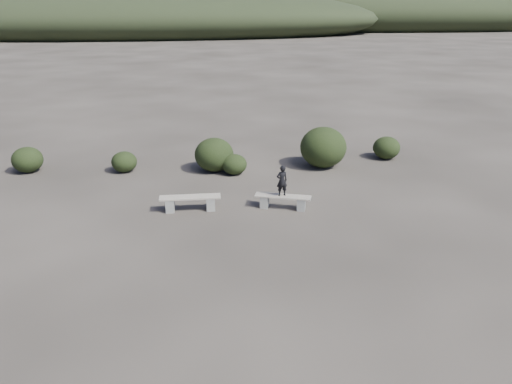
{
  "coord_description": "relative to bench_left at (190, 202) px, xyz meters",
  "views": [
    {
      "loc": [
        -0.44,
        -9.87,
        6.31
      ],
      "look_at": [
        0.45,
        3.5,
        1.1
      ],
      "focal_mm": 35.0,
      "sensor_mm": 36.0,
      "label": 1
    }
  ],
  "objects": [
    {
      "name": "shrub_e",
      "position": [
        7.92,
        5.02,
        0.18
      ],
      "size": [
        1.13,
        1.13,
        0.94
      ],
      "primitive_type": "ellipsoid",
      "color": "black",
      "rests_on": "ground"
    },
    {
      "name": "shrub_a",
      "position": [
        -2.77,
        4.02,
        0.11
      ],
      "size": [
        0.98,
        0.98,
        0.8
      ],
      "primitive_type": "ellipsoid",
      "color": "black",
      "rests_on": "ground"
    },
    {
      "name": "bench_left",
      "position": [
        0.0,
        0.0,
        0.0
      ],
      "size": [
        1.94,
        0.49,
        0.48
      ],
      "rotation": [
        0.0,
        0.0,
        0.04
      ],
      "color": "slate",
      "rests_on": "ground"
    },
    {
      "name": "shrub_b",
      "position": [
        0.72,
        3.91,
        0.36
      ],
      "size": [
        1.52,
        1.52,
        1.3
      ],
      "primitive_type": "ellipsoid",
      "color": "black",
      "rests_on": "ground"
    },
    {
      "name": "bench_right",
      "position": [
        2.95,
        -0.05,
        -0.02
      ],
      "size": [
        1.82,
        0.81,
        0.45
      ],
      "rotation": [
        0.0,
        0.0,
        -0.26
      ],
      "color": "slate",
      "rests_on": "ground"
    },
    {
      "name": "shrub_c",
      "position": [
        1.49,
        3.45,
        0.1
      ],
      "size": [
        0.97,
        0.97,
        0.78
      ],
      "primitive_type": "ellipsoid",
      "color": "black",
      "rests_on": "ground"
    },
    {
      "name": "ground",
      "position": [
        1.55,
        -4.85,
        -0.29
      ],
      "size": [
        1200.0,
        1200.0,
        0.0
      ],
      "primitive_type": "plane",
      "color": "#2A2521",
      "rests_on": "ground"
    },
    {
      "name": "seated_person",
      "position": [
        2.91,
        -0.03,
        0.65
      ],
      "size": [
        0.42,
        0.33,
        1.0
      ],
      "primitive_type": "imported",
      "rotation": [
        0.0,
        0.0,
        3.42
      ],
      "color": "black",
      "rests_on": "bench_right"
    },
    {
      "name": "shrub_d",
      "position": [
        5.04,
        4.12,
        0.51
      ],
      "size": [
        1.84,
        1.84,
        1.61
      ],
      "primitive_type": "ellipsoid",
      "color": "black",
      "rests_on": "ground"
    },
    {
      "name": "shrub_f",
      "position": [
        -6.5,
        4.24,
        0.2
      ],
      "size": [
        1.17,
        1.17,
        0.99
      ],
      "primitive_type": "ellipsoid",
      "color": "black",
      "rests_on": "ground"
    }
  ]
}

